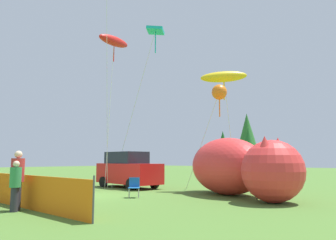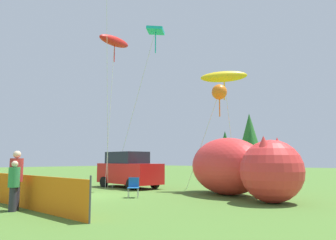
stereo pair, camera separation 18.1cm
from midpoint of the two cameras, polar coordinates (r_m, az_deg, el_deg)
The scene contains 14 objects.
ground_plane at distance 15.79m, azimuth -12.30°, elevation -12.65°, with size 120.00×120.00×0.00m, color #4C752D.
parked_car at distance 19.51m, azimuth -6.62°, elevation -8.64°, with size 4.53×2.22×2.08m.
folding_chair at distance 14.52m, azimuth -5.66°, elevation -11.32°, with size 0.68×0.68×0.85m.
inflatable_cat at distance 15.07m, azimuth 12.13°, elevation -8.29°, with size 6.83×4.86×2.64m.
safety_fence at distance 12.23m, azimuth -23.19°, elevation -11.38°, with size 7.78×0.21×1.22m.
spectator_in_yellow_shirt at distance 11.83m, azimuth -24.57°, elevation -9.10°, with size 0.42×0.42×1.91m.
spectator_in_green_shirt at distance 11.58m, azimuth -24.86°, elevation -10.03°, with size 0.35×0.35×1.59m.
kite_teal_diamond at distance 18.91m, azimuth -2.05°, elevation 14.75°, with size 3.52×1.26×8.93m.
kite_red_lizard at distance 21.02m, azimuth -9.05°, elevation 13.32°, with size 1.44×2.99×9.41m.
kite_yellow_hero at distance 18.49m, azimuth 10.01°, elevation 7.40°, with size 2.38×2.73×6.64m.
kite_orange_flower at distance 17.41m, azimuth 9.21°, elevation 4.75°, with size 2.98×0.82×5.55m.
horizon_tree_west at distance 44.60m, azimuth 10.05°, elevation -4.59°, with size 2.29×2.29×5.46m.
horizon_tree_mid at distance 51.69m, azimuth 14.14°, elevation -2.57°, with size 3.66×3.66×8.72m.
horizon_tree_northeast at distance 47.54m, azimuth 14.37°, elevation -4.07°, with size 2.60×2.60×6.20m.
Camera 2 is at (12.81, -9.13, 1.62)m, focal length 35.00 mm.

